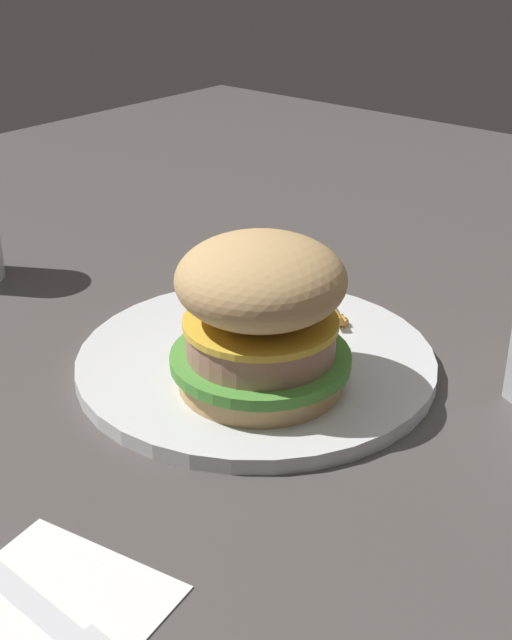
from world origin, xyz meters
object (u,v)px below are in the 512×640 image
object	(u,v)px
fries_pile	(300,311)
napkin	(44,614)
plate	(256,361)
sandwich	(261,314)
fork	(46,612)

from	to	relation	value
fries_pile	napkin	size ratio (longest dim) A/B	0.94
napkin	plate	bearing A→B (deg)	-72.58
sandwich	plate	bearing A→B (deg)	-45.46
fries_pile	napkin	bearing A→B (deg)	106.16
fork	fries_pile	bearing A→B (deg)	-73.60
fries_pile	plate	bearing A→B (deg)	101.58
fries_pile	fork	xyz separation A→B (m)	(-0.10, 0.34, -0.01)
sandwich	fork	size ratio (longest dim) A/B	0.76
sandwich	napkin	size ratio (longest dim) A/B	1.19
plate	fork	distance (m)	0.28
napkin	fork	size ratio (longest dim) A/B	0.63
sandwich	fries_pile	world-z (taller)	sandwich
plate	fork	size ratio (longest dim) A/B	1.61
sandwich	fork	distance (m)	0.25
plate	sandwich	distance (m)	0.08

